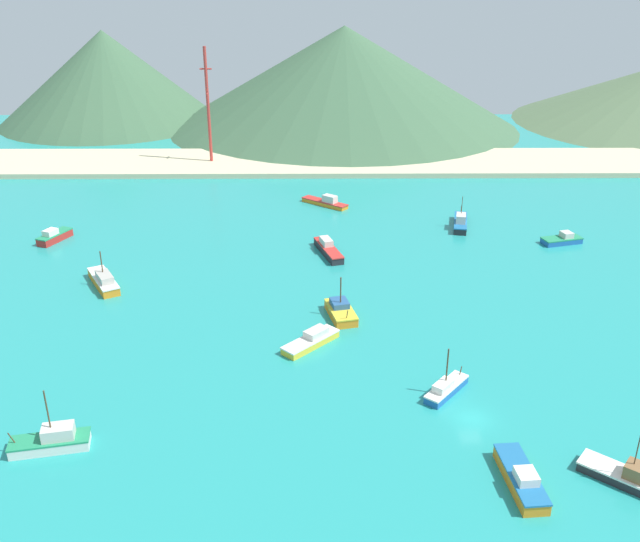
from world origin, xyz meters
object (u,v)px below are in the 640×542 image
Objects in this scene: fishing_boat_4 at (341,311)px; fishing_boat_7 at (326,202)px; fishing_boat_9 at (52,441)px; fishing_boat_11 at (104,281)px; fishing_boat_6 at (446,388)px; fishing_boat_8 at (562,240)px; radio_tower at (208,107)px; fishing_boat_12 at (54,236)px; fishing_boat_5 at (328,249)px; fishing_boat_10 at (627,476)px; fishing_boat_2 at (521,478)px; fishing_boat_0 at (312,340)px; fishing_boat_1 at (460,222)px.

fishing_boat_7 is at bearing 91.58° from fishing_boat_4.
fishing_boat_9 is 0.84× the size of fishing_boat_11.
fishing_boat_6 is (11.78, -19.68, -0.13)m from fishing_boat_4.
fishing_boat_8 is 0.27× the size of radio_tower.
fishing_boat_4 is at bearing -30.27° from fishing_boat_12.
fishing_boat_5 is 1.07× the size of fishing_boat_11.
fishing_boat_12 is at bearing 140.26° from fishing_boat_10.
fishing_boat_9 reaches higher than fishing_boat_8.
fishing_boat_5 is 1.39× the size of fishing_boat_8.
fishing_boat_8 is (24.95, 63.83, -0.15)m from fishing_boat_2.
fishing_boat_11 is (-63.95, 45.69, 0.17)m from fishing_boat_10.
fishing_boat_8 is at bearing 38.68° from fishing_boat_0.
fishing_boat_4 is at bearing 114.88° from fishing_boat_2.
fishing_boat_1 is 1.52× the size of fishing_boat_6.
fishing_boat_11 is (-48.85, 30.22, 0.22)m from fishing_boat_6.
fishing_boat_1 is at bearing 49.99° from fishing_boat_9.
fishing_boat_8 is at bearing 6.33° from fishing_boat_5.
fishing_boat_10 is at bearing -71.67° from fishing_boat_7.
fishing_boat_0 is 53.40m from fishing_boat_1.
fishing_boat_12 is at bearing 108.77° from fishing_boat_9.
fishing_boat_2 is at bearing -7.12° from fishing_boat_9.
fishing_boat_5 is 1.56× the size of fishing_boat_6.
fishing_boat_1 reaches higher than fishing_boat_0.
fishing_boat_0 is 94.43m from radio_tower.
fishing_boat_9 is at bearing -167.24° from fishing_boat_6.
fishing_boat_8 is at bearing -1.06° from fishing_boat_12.
fishing_boat_12 is (-51.61, 30.13, 0.04)m from fishing_boat_4.
fishing_boat_0 is 0.76× the size of fishing_boat_5.
fishing_boat_1 reaches higher than fishing_boat_2.
fishing_boat_7 is (-17.81, 85.60, -0.10)m from fishing_boat_2.
fishing_boat_1 is 44.37m from fishing_boat_4.
fishing_boat_5 is (-1.40, 23.66, -0.01)m from fishing_boat_4.
fishing_boat_9 reaches higher than fishing_boat_5.
fishing_boat_10 is at bearing -35.54° from fishing_boat_11.
fishing_boat_1 is 1.34× the size of fishing_boat_4.
fishing_boat_10 is (15.10, -15.47, 0.05)m from fishing_boat_6.
radio_tower reaches higher than fishing_boat_4.
fishing_boat_2 is at bearing -53.04° from fishing_boat_0.
fishing_boat_2 is 1.19× the size of fishing_boat_4.
fishing_boat_5 is 66.10m from radio_tower.
fishing_boat_8 is at bearing 12.83° from fishing_boat_11.
fishing_boat_11 is at bearing 139.32° from fishing_boat_2.
fishing_boat_6 is 0.24× the size of radio_tower.
fishing_boat_7 is 47.99m from fishing_boat_8.
fishing_boat_6 is at bearing -121.61° from fishing_boat_8.
fishing_boat_1 is 29.10m from fishing_boat_5.
fishing_boat_8 is at bearing 38.50° from fishing_boat_9.
fishing_boat_12 is (-50.23, -20.05, 0.18)m from fishing_boat_7.
fishing_boat_6 is 56.46m from fishing_boat_8.
fishing_boat_8 is at bearing -26.98° from fishing_boat_7.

